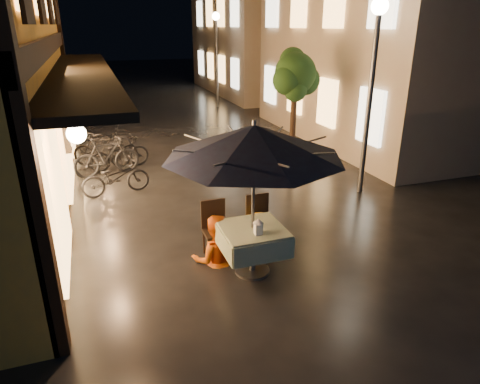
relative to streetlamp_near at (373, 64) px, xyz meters
name	(u,v)px	position (x,y,z in m)	size (l,w,h in m)	color
ground	(278,251)	(-3.00, -2.00, -2.92)	(90.00, 90.00, 0.00)	black
east_building_near	(408,34)	(4.49, 4.50, 0.49)	(7.30, 9.30, 6.80)	#B0A38E
east_building_far	(272,25)	(4.49, 16.00, 0.74)	(7.30, 10.30, 7.30)	#B0A38E
street_tree	(295,76)	(-0.59, 2.51, -0.50)	(1.43, 1.20, 3.15)	black
streetlamp_near	(373,64)	(0.00, 0.00, 0.00)	(0.36, 0.36, 4.23)	#59595E
streetlamp_far	(216,43)	(0.00, 12.00, 0.00)	(0.36, 0.36, 4.23)	#59595E
cafe_table	(253,239)	(-3.66, -2.47, -2.33)	(0.99, 0.99, 0.78)	#59595E
patio_umbrella	(254,141)	(-3.66, -2.47, -0.77)	(2.67, 2.67, 2.46)	#59595E
cafe_chair_left	(215,226)	(-4.06, -1.73, -2.38)	(0.42, 0.42, 0.97)	black
cafe_chair_right	(259,219)	(-3.26, -1.73, -2.38)	(0.42, 0.42, 0.97)	black
table_lantern	(258,226)	(-3.66, -2.69, -2.00)	(0.16, 0.16, 0.25)	white
person_orange	(214,217)	(-4.13, -1.93, -2.11)	(0.78, 0.61, 1.61)	orange
person_yellow	(259,215)	(-3.34, -1.91, -2.20)	(0.92, 0.53, 1.43)	yellow
bicycle_0	(116,177)	(-5.46, 1.72, -2.51)	(0.55, 1.56, 0.82)	black
bicycle_1	(107,157)	(-5.57, 3.19, -2.41)	(0.48, 1.70, 1.02)	black
bicycle_2	(119,153)	(-5.23, 3.65, -2.47)	(0.59, 1.69, 0.89)	black
bicycle_3	(101,150)	(-5.68, 4.02, -2.44)	(0.45, 1.60, 0.96)	black
bicycle_4	(104,140)	(-5.53, 5.36, -2.50)	(0.55, 1.58, 0.83)	black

